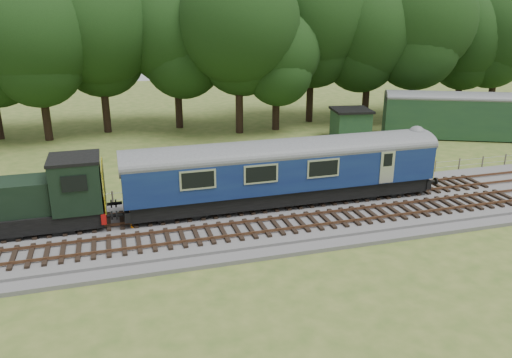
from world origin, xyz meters
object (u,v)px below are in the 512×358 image
object	(u,v)px
shunter_loco	(21,202)
parked_coach	(477,113)
dmu_railcar	(284,166)
worker	(133,211)

from	to	relation	value
shunter_loco	parked_coach	world-z (taller)	parked_coach
dmu_railcar	shunter_loco	world-z (taller)	dmu_railcar
parked_coach	worker	bearing A→B (deg)	-134.19
worker	parked_coach	distance (m)	32.88
worker	dmu_railcar	bearing A→B (deg)	-34.25
parked_coach	dmu_railcar	bearing A→B (deg)	-129.01
shunter_loco	parked_coach	xyz separation A→B (m)	(36.00, 11.00, 0.32)
dmu_railcar	worker	size ratio (longest dim) A/B	10.05
shunter_loco	parked_coach	distance (m)	37.64
worker	parked_coach	size ratio (longest dim) A/B	0.11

